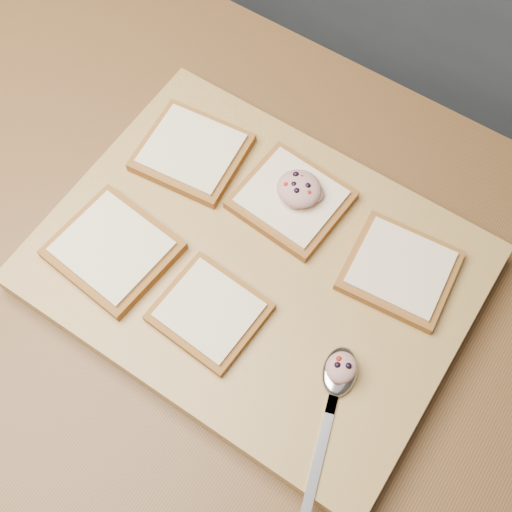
{
  "coord_description": "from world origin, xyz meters",
  "views": [
    {
      "loc": [
        0.24,
        -0.23,
        1.63
      ],
      "look_at": [
        0.06,
        0.04,
        0.96
      ],
      "focal_mm": 45.0,
      "sensor_mm": 36.0,
      "label": 1
    }
  ],
  "objects": [
    {
      "name": "ground",
      "position": [
        0.0,
        0.0,
        0.0
      ],
      "size": [
        4.0,
        4.0,
        0.0
      ],
      "primitive_type": "plane",
      "color": "#515459",
      "rests_on": "ground"
    },
    {
      "name": "island_counter",
      "position": [
        0.0,
        0.0,
        0.45
      ],
      "size": [
        2.0,
        0.8,
        0.9
      ],
      "color": "slate",
      "rests_on": "ground"
    },
    {
      "name": "cutting_board",
      "position": [
        0.06,
        0.04,
        0.92
      ],
      "size": [
        0.5,
        0.38,
        0.04
      ],
      "primitive_type": "cube",
      "color": "tan",
      "rests_on": "island_counter"
    },
    {
      "name": "bread_far_left",
      "position": [
        -0.09,
        0.12,
        0.95
      ],
      "size": [
        0.14,
        0.13,
        0.02
      ],
      "color": "brown",
      "rests_on": "cutting_board"
    },
    {
      "name": "bread_far_center",
      "position": [
        0.06,
        0.13,
        0.95
      ],
      "size": [
        0.13,
        0.12,
        0.02
      ],
      "color": "brown",
      "rests_on": "cutting_board"
    },
    {
      "name": "bread_far_right",
      "position": [
        0.21,
        0.12,
        0.95
      ],
      "size": [
        0.13,
        0.12,
        0.02
      ],
      "color": "brown",
      "rests_on": "cutting_board"
    },
    {
      "name": "bread_near_left",
      "position": [
        -0.08,
        -0.05,
        0.95
      ],
      "size": [
        0.14,
        0.13,
        0.02
      ],
      "color": "brown",
      "rests_on": "cutting_board"
    },
    {
      "name": "bread_near_center",
      "position": [
        0.06,
        -0.05,
        0.95
      ],
      "size": [
        0.12,
        0.11,
        0.02
      ],
      "color": "brown",
      "rests_on": "cutting_board"
    },
    {
      "name": "tuna_salad_dollop",
      "position": [
        0.06,
        0.13,
        0.97
      ],
      "size": [
        0.05,
        0.05,
        0.03
      ],
      "color": "tan",
      "rests_on": "bread_far_center"
    },
    {
      "name": "spoon",
      "position": [
        0.22,
        -0.04,
        0.95
      ],
      "size": [
        0.08,
        0.19,
        0.01
      ],
      "color": "silver",
      "rests_on": "cutting_board"
    },
    {
      "name": "spoon_salad",
      "position": [
        0.21,
        -0.02,
        0.96
      ],
      "size": [
        0.03,
        0.04,
        0.02
      ],
      "color": "tan",
      "rests_on": "spoon"
    }
  ]
}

